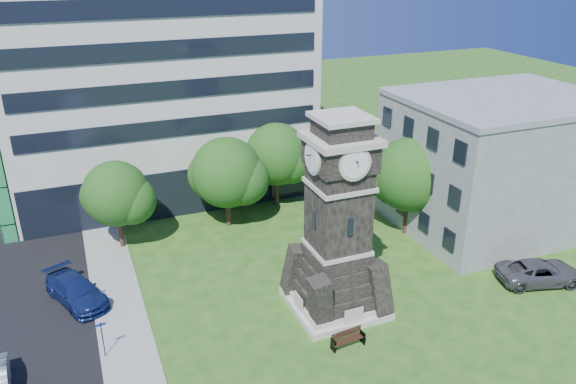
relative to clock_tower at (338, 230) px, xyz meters
name	(u,v)px	position (x,y,z in m)	size (l,w,h in m)	color
ground	(303,336)	(-3.00, -2.00, -5.28)	(160.00, 160.00, 0.00)	#255217
sidewalk	(123,324)	(-12.50, 3.00, -5.25)	(3.00, 70.00, 0.06)	gray
clock_tower	(338,230)	(0.00, 0.00, 0.00)	(5.40, 5.40, 12.22)	beige
office_tall	(150,29)	(-6.20, 23.84, 8.94)	(26.20, 15.11, 28.60)	silver
office_low	(498,161)	(16.97, 6.00, -0.07)	(15.20, 12.20, 10.40)	#989C9E
car_street_north	(76,291)	(-14.83, 6.47, -4.49)	(2.21, 5.43, 1.57)	navy
car_east_lot	(540,272)	(13.82, -2.64, -4.51)	(2.57, 5.58, 1.55)	#4D4D52
park_bench	(347,338)	(-1.07, -3.76, -4.75)	(1.95, 0.52, 1.01)	black
street_sign	(102,336)	(-13.71, 0.38, -3.88)	(0.54, 0.05, 2.23)	black
tree_nw	(117,196)	(-11.26, 12.76, -1.14)	(5.25, 4.77, 6.70)	#332114
tree_nc	(228,175)	(-2.84, 13.31, -0.94)	(6.11, 5.55, 7.30)	#332114
tree_ne	(277,156)	(2.14, 15.57, -0.84)	(5.84, 5.31, 7.28)	#332114
tree_east	(411,177)	(9.59, 6.85, -0.58)	(6.19, 5.62, 7.71)	#332114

